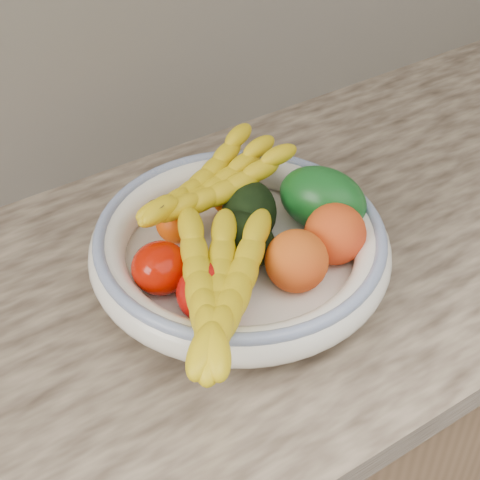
% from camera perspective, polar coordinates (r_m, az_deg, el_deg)
% --- Properties ---
extents(kitchen_counter, '(2.44, 0.66, 1.40)m').
position_cam_1_polar(kitchen_counter, '(1.33, -0.62, -15.84)').
color(kitchen_counter, brown).
rests_on(kitchen_counter, ground).
extents(fruit_bowl, '(0.39, 0.39, 0.08)m').
position_cam_1_polar(fruit_bowl, '(0.95, 0.00, -0.53)').
color(fruit_bowl, white).
rests_on(fruit_bowl, kitchen_counter).
extents(clementine_back_left, '(0.06, 0.06, 0.05)m').
position_cam_1_polar(clementine_back_left, '(0.98, -4.91, 1.28)').
color(clementine_back_left, '#F95305').
rests_on(clementine_back_left, fruit_bowl).
extents(clementine_back_right, '(0.06, 0.06, 0.05)m').
position_cam_1_polar(clementine_back_right, '(1.02, -0.68, 3.37)').
color(clementine_back_right, '#F05E05').
rests_on(clementine_back_right, fruit_bowl).
extents(tomato_left, '(0.09, 0.09, 0.06)m').
position_cam_1_polar(tomato_left, '(0.90, -6.19, -2.17)').
color(tomato_left, '#B50F00').
rests_on(tomato_left, fruit_bowl).
extents(tomato_near_left, '(0.08, 0.08, 0.07)m').
position_cam_1_polar(tomato_near_left, '(0.87, -2.39, -4.13)').
color(tomato_near_left, '#B50C07').
rests_on(tomato_near_left, fruit_bowl).
extents(avocado_center, '(0.08, 0.10, 0.07)m').
position_cam_1_polar(avocado_center, '(0.94, 0.37, 0.12)').
color(avocado_center, black).
rests_on(avocado_center, fruit_bowl).
extents(avocado_right, '(0.12, 0.13, 0.07)m').
position_cam_1_polar(avocado_right, '(0.98, 0.71, 2.17)').
color(avocado_right, black).
rests_on(avocado_right, fruit_bowl).
extents(green_mango, '(0.15, 0.16, 0.11)m').
position_cam_1_polar(green_mango, '(0.99, 6.42, 3.16)').
color(green_mango, '#0D4916').
rests_on(green_mango, fruit_bowl).
extents(peach_front, '(0.10, 0.10, 0.08)m').
position_cam_1_polar(peach_front, '(0.91, 4.41, -1.63)').
color(peach_front, orange).
rests_on(peach_front, fruit_bowl).
extents(peach_right, '(0.09, 0.09, 0.08)m').
position_cam_1_polar(peach_right, '(0.95, 7.39, 0.47)').
color(peach_right, orange).
rests_on(peach_right, fruit_bowl).
extents(banana_bunch_back, '(0.29, 0.17, 0.08)m').
position_cam_1_polar(banana_bunch_back, '(0.98, -2.24, 3.89)').
color(banana_bunch_back, yellow).
rests_on(banana_bunch_back, fruit_bowl).
extents(banana_bunch_front, '(0.28, 0.32, 0.09)m').
position_cam_1_polar(banana_bunch_front, '(0.83, -1.72, -4.55)').
color(banana_bunch_front, yellow).
rests_on(banana_bunch_front, fruit_bowl).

